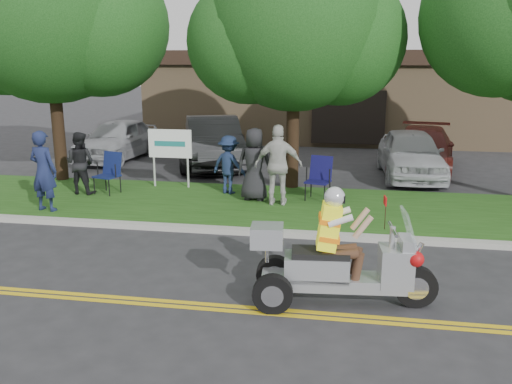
% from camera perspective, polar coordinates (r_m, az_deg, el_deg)
% --- Properties ---
extents(ground, '(120.00, 120.00, 0.00)m').
position_cam_1_polar(ground, '(8.95, -4.47, -10.57)').
color(ground, '#28282B').
rests_on(ground, ground).
extents(centerline_near, '(60.00, 0.10, 0.01)m').
position_cam_1_polar(centerline_near, '(8.44, -5.46, -12.14)').
color(centerline_near, gold).
rests_on(centerline_near, ground).
extents(centerline_far, '(60.00, 0.10, 0.01)m').
position_cam_1_polar(centerline_far, '(8.58, -5.17, -11.68)').
color(centerline_far, gold).
rests_on(centerline_far, ground).
extents(curb, '(60.00, 0.25, 0.12)m').
position_cam_1_polar(curb, '(11.71, -0.82, -4.19)').
color(curb, '#A8A89E').
rests_on(curb, ground).
extents(grass_verge, '(60.00, 4.00, 0.10)m').
position_cam_1_polar(grass_verge, '(13.74, 0.82, -1.44)').
color(grass_verge, '#1C4512').
rests_on(grass_verge, ground).
extents(commercial_building, '(18.00, 8.20, 4.00)m').
position_cam_1_polar(commercial_building, '(26.91, 9.80, 10.19)').
color(commercial_building, '#9E7F5B').
rests_on(commercial_building, ground).
extents(tree_left, '(6.62, 5.40, 7.78)m').
position_cam_1_polar(tree_left, '(17.20, -20.78, 16.93)').
color(tree_left, '#332114').
rests_on(tree_left, ground).
extents(tree_mid, '(5.88, 4.80, 7.05)m').
position_cam_1_polar(tree_mid, '(15.20, 4.29, 16.69)').
color(tree_mid, '#332114').
rests_on(tree_mid, ground).
extents(business_sign, '(1.25, 0.06, 1.75)m').
position_cam_1_polar(business_sign, '(15.50, -9.02, 4.71)').
color(business_sign, silver).
rests_on(business_sign, ground).
extents(trike_scooter, '(2.86, 0.99, 1.87)m').
position_cam_1_polar(trike_scooter, '(8.40, 8.28, -7.54)').
color(trike_scooter, black).
rests_on(trike_scooter, ground).
extents(lawn_chair_a, '(0.72, 0.74, 1.11)m').
position_cam_1_polar(lawn_chair_a, '(15.27, -15.15, 2.25)').
color(lawn_chair_a, black).
rests_on(lawn_chair_a, grass_verge).
extents(lawn_chair_b, '(0.72, 0.74, 1.12)m').
position_cam_1_polar(lawn_chair_b, '(14.18, 6.70, 1.78)').
color(lawn_chair_b, black).
rests_on(lawn_chair_b, grass_verge).
extents(spectator_adult_left, '(0.78, 0.58, 1.94)m').
position_cam_1_polar(spectator_adult_left, '(13.88, -21.47, 2.08)').
color(spectator_adult_left, '#192247').
rests_on(spectator_adult_left, grass_verge).
extents(spectator_adult_mid, '(0.86, 0.69, 1.68)m').
position_cam_1_polar(spectator_adult_mid, '(15.35, -18.03, 2.92)').
color(spectator_adult_mid, black).
rests_on(spectator_adult_mid, grass_verge).
extents(spectator_adult_right, '(1.21, 0.56, 2.01)m').
position_cam_1_polar(spectator_adult_right, '(13.47, 2.38, 2.85)').
color(spectator_adult_right, beige).
rests_on(spectator_adult_right, grass_verge).
extents(spectator_chair_a, '(1.17, 0.92, 1.58)m').
position_cam_1_polar(spectator_chair_a, '(14.64, -2.87, 2.89)').
color(spectator_chair_a, '#192747').
rests_on(spectator_chair_a, grass_verge).
extents(spectator_chair_b, '(0.95, 0.65, 1.88)m').
position_cam_1_polar(spectator_chair_b, '(13.90, -0.17, 2.94)').
color(spectator_chair_b, black).
rests_on(spectator_chair_b, grass_verge).
extents(parked_car_far_left, '(2.11, 4.53, 1.50)m').
position_cam_1_polar(parked_car_far_left, '(20.80, -14.40, 5.39)').
color(parked_car_far_left, '#A1A2A8').
rests_on(parked_car_far_left, ground).
extents(parked_car_left, '(3.35, 5.39, 1.68)m').
position_cam_1_polar(parked_car_left, '(19.21, -4.51, 5.36)').
color(parked_car_left, '#323335').
rests_on(parked_car_left, ground).
extents(parked_car_mid, '(3.03, 4.95, 1.28)m').
position_cam_1_polar(parked_car_mid, '(18.82, -4.37, 4.58)').
color(parked_car_mid, black).
rests_on(parked_car_mid, ground).
extents(parked_car_right, '(2.78, 5.17, 1.42)m').
position_cam_1_polar(parked_car_right, '(19.05, 17.08, 4.33)').
color(parked_car_right, '#561914').
rests_on(parked_car_right, ground).
extents(parked_car_far_right, '(1.99, 4.54, 1.52)m').
position_cam_1_polar(parked_car_far_right, '(17.78, 15.96, 3.91)').
color(parked_car_far_right, '#B9BBC1').
rests_on(parked_car_far_right, ground).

